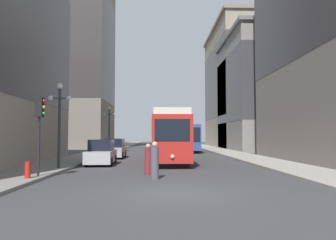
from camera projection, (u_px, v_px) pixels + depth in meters
ground_plane at (175, 192)px, 11.76m from camera, size 200.00×200.00×0.00m
sidewalk_left at (115, 148)px, 51.47m from camera, size 3.45×120.00×0.15m
sidewalk_right at (210, 148)px, 51.92m from camera, size 3.45×120.00×0.15m
streetcar at (169, 136)px, 26.70m from camera, size 2.67×14.25×3.89m
transit_bus at (187, 137)px, 42.37m from camera, size 2.92×11.47×3.45m
parked_car_left_near at (101, 153)px, 22.92m from camera, size 1.99×4.25×1.82m
parked_car_left_mid at (115, 149)px, 29.87m from camera, size 1.90×4.25×1.82m
pedestrian_crossing_near at (148, 160)px, 16.90m from camera, size 0.37×0.37×1.67m
pedestrian_crossing_far at (155, 162)px, 15.30m from camera, size 0.40×0.40×1.81m
traffic_light_near_left at (40, 115)px, 15.49m from camera, size 0.47×0.36×3.81m
lamp_post_left_near at (59, 112)px, 19.29m from camera, size 1.41×0.36×5.15m
lamp_post_left_far at (109, 122)px, 38.62m from camera, size 1.41×0.36×5.52m
fire_hydrant at (28, 170)px, 14.48m from camera, size 0.26×0.26×0.75m
building_left_corner at (71, 54)px, 56.52m from camera, size 14.15×15.74×32.21m
building_right_corner at (248, 86)px, 58.55m from camera, size 13.54×22.00×21.97m
building_right_far at (265, 91)px, 46.70m from camera, size 11.83×16.52×16.80m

